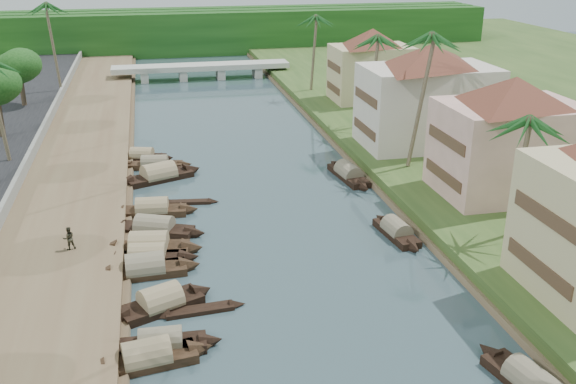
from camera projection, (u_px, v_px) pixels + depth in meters
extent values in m
plane|color=#33464C|center=(313.00, 322.00, 37.66)|extent=(220.00, 220.00, 0.00)
cube|color=brown|center=(64.00, 208.00, 52.52)|extent=(10.00, 180.00, 0.80)
cube|color=#2C461C|center=(458.00, 175.00, 59.38)|extent=(16.00, 180.00, 1.20)
cube|color=gray|center=(7.00, 202.00, 51.34)|extent=(0.40, 180.00, 1.10)
cube|color=#11390F|center=(190.00, 34.00, 122.53)|extent=(120.00, 4.00, 8.00)
cube|color=#11390F|center=(188.00, 31.00, 127.07)|extent=(120.00, 4.00, 8.00)
cube|color=#11390F|center=(186.00, 28.00, 131.62)|extent=(120.00, 4.00, 8.00)
cube|color=#ABACA1|center=(201.00, 67.00, 102.36)|extent=(28.00, 4.00, 0.80)
cube|color=#ABACA1|center=(145.00, 76.00, 100.98)|extent=(1.20, 3.50, 1.80)
cube|color=#ABACA1|center=(183.00, 74.00, 102.17)|extent=(1.20, 3.50, 1.80)
cube|color=#ABACA1|center=(220.00, 73.00, 103.36)|extent=(1.20, 3.50, 1.80)
cube|color=#ABACA1|center=(257.00, 71.00, 104.55)|extent=(1.20, 3.50, 1.80)
cube|color=#4D3524|center=(538.00, 267.00, 37.23)|extent=(0.10, 6.40, 0.90)
cube|color=#4D3524|center=(547.00, 217.00, 36.06)|extent=(0.10, 6.40, 0.90)
cube|color=beige|center=(508.00, 149.00, 52.53)|extent=(11.00, 8.00, 7.50)
pyramid|color=#5A2C1F|center=(516.00, 90.00, 50.75)|extent=(14.11, 14.11, 2.20)
cube|color=#4D3524|center=(443.00, 175.00, 52.12)|extent=(0.10, 6.40, 0.90)
cube|color=#4D3524|center=(446.00, 140.00, 51.02)|extent=(0.10, 6.40, 0.90)
cube|color=beige|center=(427.00, 106.00, 64.96)|extent=(13.00, 8.00, 8.00)
pyramid|color=#5A2C1F|center=(431.00, 55.00, 63.09)|extent=(15.59, 15.59, 2.20)
cube|color=#4D3524|center=(364.00, 129.00, 64.40)|extent=(0.10, 6.40, 0.90)
cube|color=#4D3524|center=(366.00, 98.00, 63.22)|extent=(0.10, 6.40, 0.90)
cube|color=tan|center=(371.00, 73.00, 83.52)|extent=(10.00, 7.00, 7.00)
pyramid|color=#5A2C1F|center=(373.00, 37.00, 81.83)|extent=(12.62, 12.62, 2.20)
cube|color=#4D3524|center=(333.00, 88.00, 83.16)|extent=(0.10, 5.60, 0.90)
cube|color=#4D3524|center=(334.00, 67.00, 82.13)|extent=(0.10, 5.60, 0.90)
cube|color=black|center=(161.00, 347.00, 34.99)|extent=(5.00, 1.80, 0.70)
cone|color=black|center=(211.00, 341.00, 35.39)|extent=(1.48, 1.48, 1.57)
cone|color=black|center=(109.00, 351.00, 34.53)|extent=(1.48, 1.48, 1.57)
cylinder|color=#746E57|center=(161.00, 341.00, 34.85)|extent=(3.84, 1.81, 1.64)
cube|color=black|center=(148.00, 362.00, 33.80)|extent=(5.40, 2.49, 0.70)
cone|color=black|center=(201.00, 349.00, 34.71)|extent=(1.72, 1.79, 1.75)
cone|color=black|center=(91.00, 372.00, 32.83)|extent=(1.72, 1.79, 1.75)
cylinder|color=#957C5F|center=(147.00, 356.00, 33.66)|extent=(4.20, 2.38, 1.83)
cube|color=black|center=(161.00, 306.00, 38.88)|extent=(5.40, 3.77, 0.70)
cone|color=black|center=(202.00, 292.00, 40.36)|extent=(2.06, 2.20, 1.91)
cone|color=black|center=(117.00, 320.00, 37.34)|extent=(2.06, 2.20, 1.91)
cylinder|color=#957C5F|center=(161.00, 301.00, 38.74)|extent=(4.34, 3.37, 2.02)
cube|color=black|center=(146.00, 272.00, 42.90)|extent=(5.46, 2.14, 0.70)
cone|color=black|center=(190.00, 266.00, 43.57)|extent=(1.64, 1.80, 1.91)
cone|color=black|center=(99.00, 277.00, 42.16)|extent=(1.64, 1.80, 1.91)
cylinder|color=#746E57|center=(145.00, 267.00, 42.76)|extent=(4.19, 2.17, 2.01)
cube|color=black|center=(148.00, 260.00, 44.55)|extent=(5.41, 2.40, 0.70)
cone|color=black|center=(190.00, 257.00, 44.70)|extent=(1.70, 1.69, 1.65)
cone|color=black|center=(105.00, 260.00, 44.34)|extent=(1.70, 1.69, 1.65)
cylinder|color=#957C5F|center=(147.00, 255.00, 44.41)|extent=(4.20, 2.28, 1.71)
cube|color=black|center=(150.00, 250.00, 45.88)|extent=(5.87, 2.97, 0.70)
cone|color=black|center=(193.00, 248.00, 46.00)|extent=(1.93, 2.12, 2.06)
cone|color=black|center=(106.00, 250.00, 45.70)|extent=(1.93, 2.12, 2.06)
cylinder|color=#957C5F|center=(149.00, 246.00, 45.74)|extent=(4.58, 2.84, 2.17)
cube|color=black|center=(155.00, 231.00, 48.92)|extent=(6.15, 3.91, 0.70)
cone|color=black|center=(196.00, 233.00, 48.34)|extent=(2.17, 2.12, 1.78)
cone|color=black|center=(114.00, 227.00, 49.45)|extent=(2.17, 2.12, 1.78)
cylinder|color=#746E57|center=(154.00, 227.00, 48.78)|extent=(4.88, 3.44, 1.83)
cube|color=black|center=(153.00, 212.00, 52.26)|extent=(5.60, 2.34, 0.70)
cone|color=black|center=(190.00, 210.00, 52.55)|extent=(1.73, 1.76, 1.78)
cone|color=black|center=(115.00, 213.00, 51.92)|extent=(1.73, 1.76, 1.78)
cylinder|color=#957C5F|center=(152.00, 208.00, 52.13)|extent=(4.33, 2.27, 1.86)
cube|color=black|center=(159.00, 178.00, 59.79)|extent=(6.60, 4.34, 0.70)
cone|color=black|center=(193.00, 170.00, 61.59)|extent=(2.41, 2.47, 2.13)
cone|color=black|center=(123.00, 185.00, 57.94)|extent=(2.41, 2.47, 2.13)
cylinder|color=#957C5F|center=(159.00, 174.00, 59.65)|extent=(5.26, 3.86, 2.23)
cube|color=black|center=(155.00, 166.00, 62.92)|extent=(5.50, 2.29, 0.70)
cone|color=black|center=(185.00, 165.00, 63.05)|extent=(1.69, 1.55, 1.51)
cone|color=black|center=(124.00, 166.00, 62.73)|extent=(1.69, 1.55, 1.51)
cylinder|color=#746E57|center=(155.00, 163.00, 62.78)|extent=(4.26, 2.16, 1.54)
cube|color=black|center=(142.00, 158.00, 65.18)|extent=(4.94, 2.77, 0.70)
cone|color=black|center=(168.00, 158.00, 64.99)|extent=(1.68, 1.70, 1.53)
cone|color=black|center=(117.00, 157.00, 65.31)|extent=(1.68, 1.70, 1.53)
cylinder|color=#957C5F|center=(142.00, 155.00, 65.04)|extent=(3.89, 2.52, 1.59)
cone|color=black|center=(488.00, 352.00, 34.43)|extent=(1.79, 1.91, 1.66)
cylinder|color=#746E57|center=(533.00, 382.00, 31.63)|extent=(2.61, 4.66, 1.70)
cube|color=black|center=(396.00, 234.00, 48.43)|extent=(2.16, 5.12, 0.70)
cone|color=black|center=(380.00, 219.00, 50.83)|extent=(1.58, 1.59, 1.58)
cone|color=black|center=(415.00, 249.00, 45.98)|extent=(1.58, 1.59, 1.58)
cylinder|color=#746E57|center=(397.00, 229.00, 48.29)|extent=(2.08, 3.96, 1.64)
cube|color=black|center=(348.00, 176.00, 60.24)|extent=(2.53, 6.31, 0.70)
cone|color=black|center=(334.00, 164.00, 63.19)|extent=(1.79, 1.93, 1.78)
cone|color=black|center=(364.00, 188.00, 57.22)|extent=(1.79, 1.93, 1.78)
cylinder|color=#746E57|center=(349.00, 172.00, 60.10)|extent=(2.41, 4.88, 1.83)
cube|color=black|center=(200.00, 310.00, 38.64)|extent=(4.16, 1.21, 0.35)
cone|color=black|center=(237.00, 305.00, 39.25)|extent=(1.09, 0.99, 0.91)
cone|color=black|center=(161.00, 316.00, 38.03)|extent=(1.09, 0.99, 0.91)
cube|color=black|center=(189.00, 202.00, 54.50)|extent=(3.83, 1.24, 0.35)
cone|color=black|center=(214.00, 202.00, 54.66)|extent=(1.03, 0.87, 0.75)
cone|color=black|center=(164.00, 203.00, 54.34)|extent=(1.03, 0.87, 0.75)
cylinder|color=#6E6149|center=(517.00, 179.00, 44.29)|extent=(0.92, 0.36, 8.66)
sphere|color=#1B531F|center=(525.00, 120.00, 42.76)|extent=(3.20, 3.20, 3.20)
cylinder|color=#6E6149|center=(416.00, 102.00, 57.65)|extent=(2.04, 0.36, 12.17)
sphere|color=#1B531F|center=(421.00, 35.00, 55.50)|extent=(3.20, 3.20, 3.20)
cylinder|color=#6E6149|center=(373.00, 81.00, 71.33)|extent=(0.90, 0.36, 10.01)
sphere|color=#1B531F|center=(375.00, 38.00, 69.56)|extent=(3.20, 3.20, 3.20)
cylinder|color=#6E6149|center=(0.00, 111.00, 59.10)|extent=(0.93, 0.36, 9.61)
cylinder|color=#6E6149|center=(312.00, 53.00, 88.43)|extent=(1.03, 0.36, 10.18)
sphere|color=#1B531F|center=(313.00, 17.00, 86.64)|extent=(3.20, 3.20, 3.20)
cylinder|color=#6E6149|center=(55.00, 48.00, 86.88)|extent=(0.98, 0.36, 11.75)
sphere|color=#1B531F|center=(49.00, 4.00, 84.81)|extent=(3.20, 3.20, 3.20)
cylinder|color=#4F3D2D|center=(1.00, 120.00, 67.65)|extent=(0.60, 0.60, 3.72)
cylinder|color=#4F3D2D|center=(23.00, 92.00, 80.54)|extent=(0.60, 0.60, 3.37)
ellipsoid|color=#11390F|center=(19.00, 67.00, 79.35)|extent=(4.94, 4.94, 4.06)
cylinder|color=#4F3D2D|center=(460.00, 121.00, 68.85)|extent=(0.60, 0.60, 3.18)
ellipsoid|color=#11390F|center=(463.00, 93.00, 67.73)|extent=(4.19, 4.19, 3.44)
imported|color=#363426|center=(69.00, 238.00, 44.46)|extent=(0.97, 0.85, 1.67)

